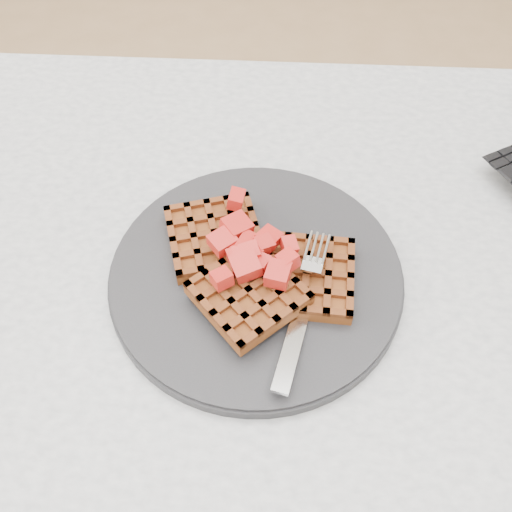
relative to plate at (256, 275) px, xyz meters
name	(u,v)px	position (x,y,z in m)	size (l,w,h in m)	color
ground	(285,494)	(0.06, -0.02, -0.76)	(4.00, 4.00, 0.00)	tan
table	(308,350)	(0.06, -0.02, -0.12)	(1.20, 0.80, 0.75)	silver
plate	(256,275)	(0.00, 0.00, 0.00)	(0.30, 0.30, 0.02)	black
waffles	(256,267)	(0.00, 0.00, 0.02)	(0.20, 0.20, 0.03)	brown
strawberry_pile	(256,247)	(0.00, 0.00, 0.05)	(0.15, 0.15, 0.02)	#A10A07
fork	(304,303)	(0.05, -0.04, 0.02)	(0.02, 0.18, 0.02)	silver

